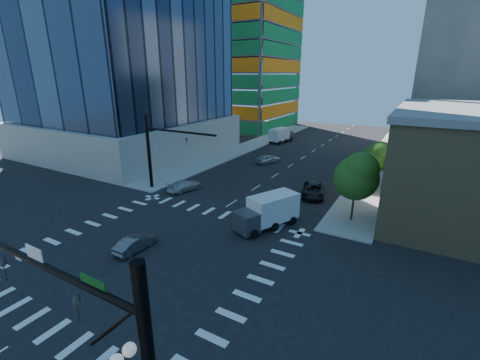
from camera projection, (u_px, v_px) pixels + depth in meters
The scene contains 14 objects.
ground at pixel (155, 253), 25.79m from camera, with size 160.00×160.00×0.00m, color black.
road_markings at pixel (155, 253), 25.79m from camera, with size 20.00×20.00×0.01m, color silver.
sidewalk_ne at pixel (384, 161), 52.91m from camera, with size 5.00×60.00×0.15m, color gray.
sidewalk_nw at pixel (250, 146), 64.67m from camera, with size 5.00×60.00×0.15m, color gray.
construction_building at pixel (240, 30), 82.14m from camera, with size 25.16×34.50×70.60m.
signal_mast_nw at pixel (157, 146), 38.27m from camera, with size 10.20×0.40×9.00m.
tree_south at pixel (358, 176), 29.87m from camera, with size 4.16×4.16×6.82m.
tree_north at pixel (378, 156), 39.85m from camera, with size 3.54×3.52×5.78m.
car_nb_far at pixel (313, 190), 37.65m from camera, with size 2.42×5.24×1.46m, color black.
car_sb_near at pixel (185, 185), 39.53m from camera, with size 1.85×4.56×1.32m, color silver.
car_sb_mid at pixel (268, 159), 51.94m from camera, with size 1.68×4.17×1.42m, color silver.
car_sb_cross at pixel (135, 243), 25.99m from camera, with size 1.30×3.73×1.23m, color #4E5054.
box_truck_near at pixel (265, 214), 29.66m from camera, with size 4.65×6.26×3.02m.
box_truck_far at pixel (282, 136), 67.88m from camera, with size 3.33×6.14×3.06m.
Camera 1 is at (17.20, -16.30, 13.60)m, focal length 24.00 mm.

